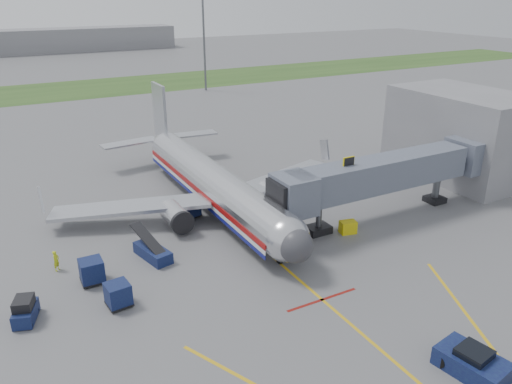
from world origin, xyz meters
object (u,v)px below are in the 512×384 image
baggage_tug (25,311)px  belt_loader (152,252)px  airliner (213,182)px  ramp_worker (56,261)px  pushback_tug (472,363)px

baggage_tug → belt_loader: (10.20, 4.15, -0.19)m
airliner → baggage_tug: 22.37m
airliner → ramp_worker: (-16.20, -5.68, -1.78)m
baggage_tug → belt_loader: 11.01m
belt_loader → airliner: bearing=39.8°
belt_loader → ramp_worker: (-7.33, 1.71, 0.29)m
baggage_tug → ramp_worker: ramp_worker is taller
baggage_tug → ramp_worker: bearing=64.0°
airliner → ramp_worker: size_ratio=20.69×
airliner → baggage_tug: bearing=-148.8°
ramp_worker → airliner: bearing=-29.5°
airliner → belt_loader: bearing=-140.2°
pushback_tug → baggage_tug: baggage_tug is taller
baggage_tug → pushback_tug: bearing=-38.7°
pushback_tug → belt_loader: 25.22m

